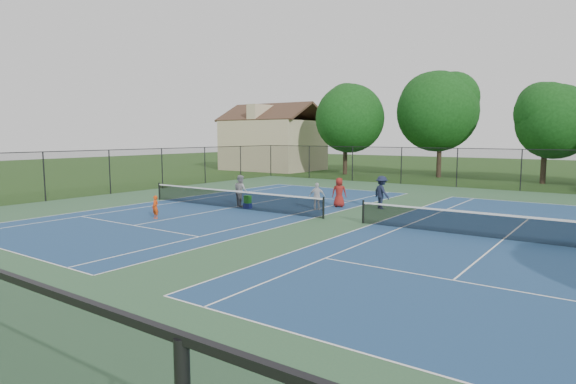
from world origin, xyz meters
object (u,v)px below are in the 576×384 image
Objects in this scene: clapboard_house at (273,143)px; ball_crate at (248,206)px; tree_back_b at (441,107)px; bystander_a at (317,196)px; instructor at (241,191)px; bystander_b at (382,192)px; child_player at (155,207)px; bystander_c at (339,192)px; ball_hopper at (248,199)px; tree_back_a at (346,115)px; tree_back_c at (547,117)px.

ball_crate is at bearing -55.56° from clapboard_house.
bystander_a is at bearing -86.98° from tree_back_b.
clapboard_house is at bearing -176.99° from tree_back_b.
instructor is 0.99× the size of bystander_b.
bystander_c is (5.31, 8.43, 0.26)m from child_player.
bystander_a is at bearing 51.13° from bystander_c.
tree_back_b is at bearing -71.77° from instructor.
ball_crate is 0.36m from ball_hopper.
instructor is at bearing 154.49° from ball_hopper.
bystander_c is at bearing -122.51° from instructor.
clapboard_house is 33.50m from child_player.
tree_back_a is at bearing -167.47° from tree_back_b.
clapboard_house is 30.64m from bystander_a.
ball_hopper reaches higher than ball_crate.
clapboard_house is at bearing -31.53° from instructor.
tree_back_b is 22.55m from bystander_b.
bystander_b is at bearing 57.48° from child_player.
clapboard_house is 27.80× the size of ball_crate.
child_player is at bearing -79.38° from tree_back_a.
ball_hopper is at bearing 0.36° from bystander_a.
bystander_c is at bearing 41.45° from ball_crate.
bystander_a is at bearing -137.52° from instructor.
bystander_b reaches higher than bystander_a.
ball_hopper is (0.00, 0.00, 0.36)m from ball_crate.
bystander_b is at bearing 34.44° from ball_crate.
ball_hopper is at bearing 64.93° from bystander_b.
bystander_a is 3.85m from ball_crate.
ball_hopper is at bearing -114.34° from tree_back_c.
bystander_a reaches higher than ball_crate.
bystander_b reaches higher than child_player.
bystander_b is 7.34m from ball_crate.
tree_back_a is 9.24m from tree_back_b.
ball_crate is (0.84, -0.40, -0.74)m from instructor.
child_player reaches higher than ball_hopper.
tree_back_b is at bearing 12.53° from tree_back_a.
tree_back_b is 23.95× the size of ball_hopper.
tree_back_a is at bearing -91.61° from bystander_a.
bystander_a is (4.23, 1.34, -0.15)m from instructor.
ball_crate is at bearing 0.36° from bystander_a.
tree_back_b reaches higher than ball_hopper.
tree_back_b is 1.19× the size of tree_back_c.
tree_back_a reaches higher than bystander_c.
child_player is 9.97m from bystander_c.
instructor is 5.52m from bystander_c.
tree_back_c is 4.71× the size of instructor.
tree_back_a is 5.54× the size of bystander_c.
clapboard_house reaches higher than ball_crate.
bystander_c is (-2.20, -0.76, -0.08)m from bystander_b.
bystander_a is 3.53× the size of ball_hopper.
ball_crate is at bearing -114.34° from tree_back_c.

